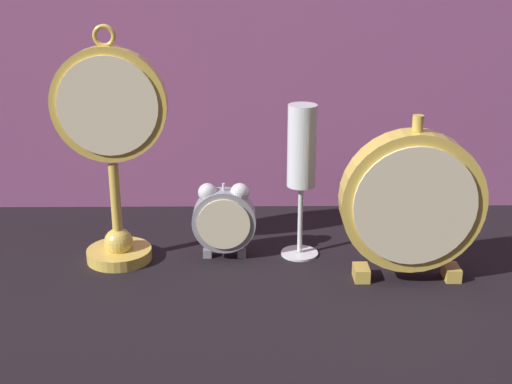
% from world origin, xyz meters
% --- Properties ---
extents(ground_plane, '(4.00, 4.00, 0.00)m').
position_xyz_m(ground_plane, '(0.00, 0.00, 0.00)').
color(ground_plane, black).
extents(pocket_watch_on_stand, '(0.15, 0.09, 0.33)m').
position_xyz_m(pocket_watch_on_stand, '(-0.19, 0.11, 0.16)').
color(pocket_watch_on_stand, gold).
rests_on(pocket_watch_on_stand, ground_plane).
extents(alarm_clock_twin_bell, '(0.09, 0.03, 0.11)m').
position_xyz_m(alarm_clock_twin_bell, '(-0.04, 0.12, 0.06)').
color(alarm_clock_twin_bell, gray).
rests_on(alarm_clock_twin_bell, ground_plane).
extents(mantel_clock_silver, '(0.18, 0.04, 0.22)m').
position_xyz_m(mantel_clock_silver, '(0.20, 0.04, 0.11)').
color(mantel_clock_silver, gold).
rests_on(mantel_clock_silver, ground_plane).
extents(champagne_flute, '(0.05, 0.05, 0.22)m').
position_xyz_m(champagne_flute, '(0.06, 0.12, 0.14)').
color(champagne_flute, silver).
rests_on(champagne_flute, ground_plane).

